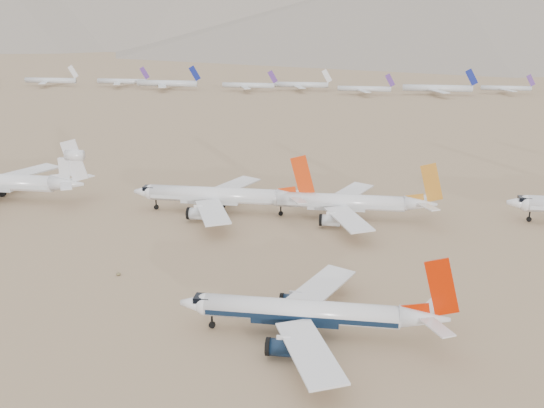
% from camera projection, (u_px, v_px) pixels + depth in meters
% --- Properties ---
extents(ground, '(7000.00, 7000.00, 0.00)m').
position_uv_depth(ground, '(246.00, 317.00, 110.55)').
color(ground, '#866A4E').
rests_on(ground, ground).
extents(main_airliner, '(44.71, 43.67, 15.78)m').
position_uv_depth(main_airliner, '(313.00, 313.00, 103.05)').
color(main_airliner, silver).
rests_on(main_airliner, ground).
extents(row2_gold_tail, '(46.07, 45.05, 16.40)m').
position_uv_depth(row2_gold_tail, '(348.00, 203.00, 162.79)').
color(row2_gold_tail, silver).
rests_on(row2_gold_tail, ground).
extents(row2_orange_tail, '(48.29, 47.24, 17.23)m').
position_uv_depth(row2_orange_tail, '(221.00, 196.00, 167.95)').
color(row2_orange_tail, silver).
rests_on(row2_orange_tail, ground).
extents(distant_storage_row, '(573.97, 58.30, 16.00)m').
position_uv_depth(distant_storage_row, '(358.00, 86.00, 428.94)').
color(distant_storage_row, silver).
rests_on(distant_storage_row, ground).
extents(desert_scrub, '(219.83, 121.67, 0.63)m').
position_uv_depth(desert_scrub, '(42.00, 378.00, 91.59)').
color(desert_scrub, brown).
rests_on(desert_scrub, ground).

